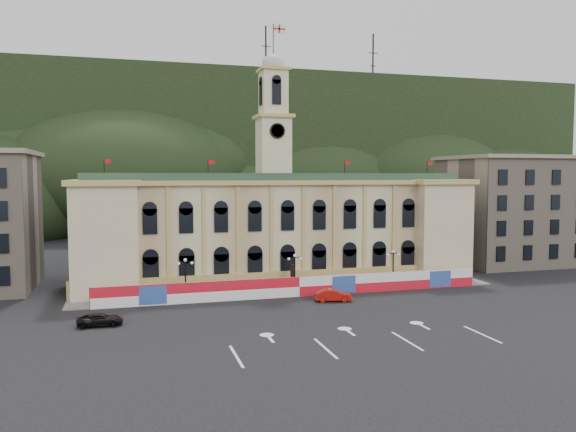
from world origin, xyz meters
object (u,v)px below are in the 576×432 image
object	(u,v)px
red_sedan	(333,295)
black_suv	(100,320)
lamp_center	(295,270)
statue	(293,283)

from	to	relation	value
red_sedan	black_suv	world-z (taller)	red_sedan
red_sedan	black_suv	xyz separation A→B (m)	(-26.72, -4.05, -0.11)
lamp_center	black_suv	size ratio (longest dim) A/B	1.14
lamp_center	red_sedan	size ratio (longest dim) A/B	1.09
statue	red_sedan	world-z (taller)	statue
statue	red_sedan	size ratio (longest dim) A/B	0.79
statue	lamp_center	xyz separation A→B (m)	(0.00, -1.00, 1.89)
red_sedan	black_suv	bearing A→B (deg)	111.37
statue	lamp_center	world-z (taller)	lamp_center
statue	black_suv	world-z (taller)	statue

